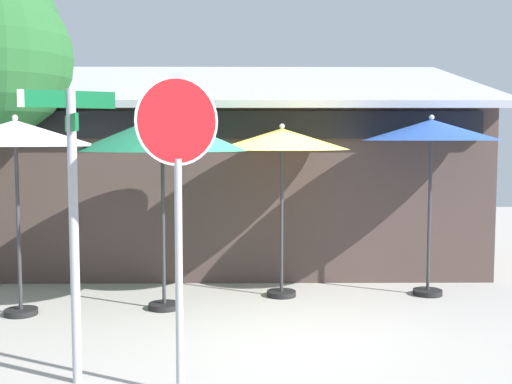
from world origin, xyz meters
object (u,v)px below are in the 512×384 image
object	(u,v)px
street_sign_post	(73,205)
patio_umbrella_forest_green_center	(162,134)
patio_umbrella_royal_blue_far_right	(431,132)
patio_umbrella_mustard_right	(282,141)
patio_umbrella_ivory_left	(15,135)
stop_sign	(178,173)

from	to	relation	value
street_sign_post	patio_umbrella_forest_green_center	bearing A→B (deg)	79.54
street_sign_post	patio_umbrella_royal_blue_far_right	xyz separation A→B (m)	(4.40, 3.40, 0.73)
patio_umbrella_mustard_right	patio_umbrella_royal_blue_far_right	world-z (taller)	patio_umbrella_royal_blue_far_right
patio_umbrella_ivory_left	patio_umbrella_forest_green_center	world-z (taller)	patio_umbrella_forest_green_center
patio_umbrella_forest_green_center	patio_umbrella_royal_blue_far_right	size ratio (longest dim) A/B	1.01
patio_umbrella_ivory_left	patio_umbrella_mustard_right	size ratio (longest dim) A/B	1.03
patio_umbrella_ivory_left	patio_umbrella_mustard_right	xyz separation A→B (m)	(3.57, 0.98, -0.08)
stop_sign	patio_umbrella_ivory_left	world-z (taller)	stop_sign
street_sign_post	patio_umbrella_mustard_right	xyz separation A→B (m)	(2.16, 3.35, 0.60)
street_sign_post	patio_umbrella_forest_green_center	world-z (taller)	street_sign_post
patio_umbrella_forest_green_center	patio_umbrella_royal_blue_far_right	xyz separation A→B (m)	(3.91, 0.75, 0.03)
street_sign_post	patio_umbrella_mustard_right	bearing A→B (deg)	57.15
stop_sign	patio_umbrella_forest_green_center	size ratio (longest dim) A/B	1.06
street_sign_post	stop_sign	bearing A→B (deg)	-15.54
patio_umbrella_ivory_left	patio_umbrella_mustard_right	distance (m)	3.70
stop_sign	patio_umbrella_ivory_left	xyz separation A→B (m)	(-2.44, 2.66, 0.36)
patio_umbrella_ivory_left	patio_umbrella_royal_blue_far_right	distance (m)	5.89
street_sign_post	stop_sign	distance (m)	1.12
stop_sign	patio_umbrella_royal_blue_far_right	size ratio (longest dim) A/B	1.07
street_sign_post	patio_umbrella_forest_green_center	size ratio (longest dim) A/B	1.02
stop_sign	patio_umbrella_royal_blue_far_right	xyz separation A→B (m)	(3.36, 3.69, 0.41)
patio_umbrella_ivory_left	patio_umbrella_royal_blue_far_right	bearing A→B (deg)	10.12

